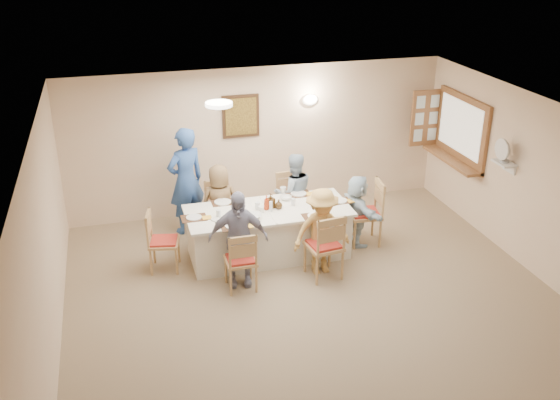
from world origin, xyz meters
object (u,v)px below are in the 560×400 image
object	(u,v)px
chair_right_end	(365,213)
diner_back_right	(294,193)
chair_back_left	(219,211)
serving_hatch	(462,129)
diner_right_end	(357,210)
diner_back_left	(220,204)
condiment_ketchup	(266,203)
chair_left_end	(164,241)
chair_front_right	(324,244)
caregiver	(186,181)
desk_fan	(504,153)
chair_back_right	(291,202)
dining_table	(268,232)
chair_front_left	(240,259)
diner_front_left	(238,239)
diner_front_right	(321,231)

from	to	relation	value
chair_right_end	diner_back_right	world-z (taller)	diner_back_right
chair_back_left	serving_hatch	bearing A→B (deg)	0.03
diner_right_end	diner_back_left	bearing A→B (deg)	64.31
chair_right_end	condiment_ketchup	size ratio (longest dim) A/B	4.71
diner_back_right	diner_right_end	world-z (taller)	diner_back_right
chair_left_end	chair_right_end	world-z (taller)	chair_right_end
chair_back_left	chair_front_right	xyz separation A→B (m)	(1.20, -1.60, 0.05)
diner_right_end	caregiver	world-z (taller)	caregiver
desk_fan	chair_back_right	size ratio (longest dim) A/B	0.32
serving_hatch	chair_left_end	world-z (taller)	serving_hatch
serving_hatch	chair_right_end	distance (m)	2.28
condiment_ketchup	diner_back_right	bearing A→B (deg)	47.13
diner_back_left	caregiver	bearing A→B (deg)	-52.63
desk_fan	chair_left_end	size ratio (longest dim) A/B	0.33
desk_fan	diner_back_right	size ratio (longest dim) A/B	0.22
chair_back_right	condiment_ketchup	xyz separation A→B (m)	(-0.62, -0.79, 0.40)
chair_left_end	chair_front_right	bearing A→B (deg)	-98.52
dining_table	condiment_ketchup	xyz separation A→B (m)	(-0.02, 0.01, 0.49)
dining_table	chair_back_right	world-z (taller)	chair_back_right
chair_front_right	condiment_ketchup	distance (m)	1.08
chair_back_right	diner_right_end	size ratio (longest dim) A/B	0.82
serving_hatch	chair_front_left	xyz separation A→B (m)	(-4.10, -1.46, -1.05)
serving_hatch	diner_front_left	distance (m)	4.38
caregiver	diner_front_right	bearing A→B (deg)	108.33
dining_table	condiment_ketchup	size ratio (longest dim) A/B	11.10
desk_fan	dining_table	xyz separation A→B (m)	(-3.39, 0.69, -1.17)
chair_right_end	caregiver	world-z (taller)	caregiver
chair_back_right	diner_front_left	size ratio (longest dim) A/B	0.67
desk_fan	chair_back_right	xyz separation A→B (m)	(-2.79, 1.49, -1.08)
chair_back_right	caregiver	distance (m)	1.74
chair_right_end	chair_back_left	bearing A→B (deg)	-103.29
chair_right_end	diner_front_right	bearing A→B (deg)	-47.28
dining_table	chair_back_right	distance (m)	1.00
dining_table	chair_front_left	xyz separation A→B (m)	(-0.60, -0.80, 0.07)
serving_hatch	chair_front_left	distance (m)	4.47
chair_back_left	chair_front_right	distance (m)	2.00
chair_left_end	dining_table	bearing A→B (deg)	-78.11
serving_hatch	condiment_ketchup	xyz separation A→B (m)	(-3.52, -0.65, -0.63)
caregiver	condiment_ketchup	size ratio (longest dim) A/B	8.04
dining_table	chair_left_end	distance (m)	1.55
diner_front_left	diner_right_end	size ratio (longest dim) A/B	1.22
diner_back_right	serving_hatch	bearing A→B (deg)	-179.72
chair_back_right	chair_right_end	world-z (taller)	chair_right_end
chair_front_left	chair_right_end	xyz separation A→B (m)	(2.15, 0.80, 0.07)
chair_back_right	chair_back_left	bearing A→B (deg)	178.45
chair_back_left	diner_back_left	size ratio (longest dim) A/B	0.72
diner_right_end	caregiver	distance (m)	2.74
chair_back_right	diner_back_right	distance (m)	0.23
desk_fan	dining_table	world-z (taller)	desk_fan
caregiver	condiment_ketchup	bearing A→B (deg)	108.35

